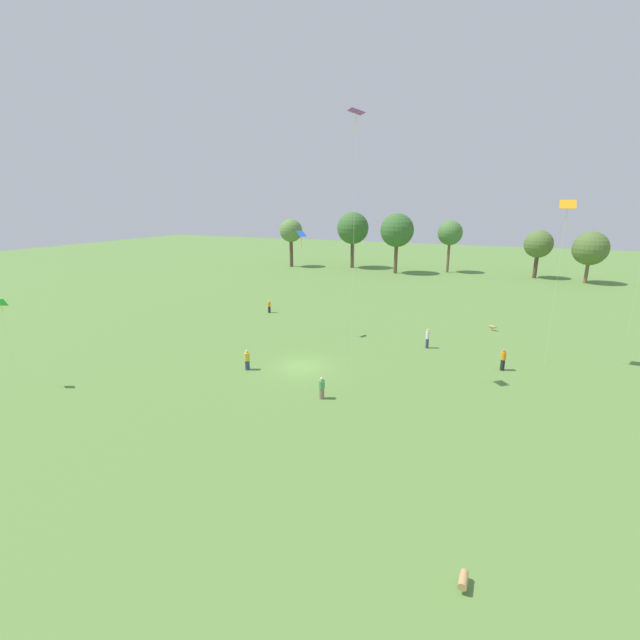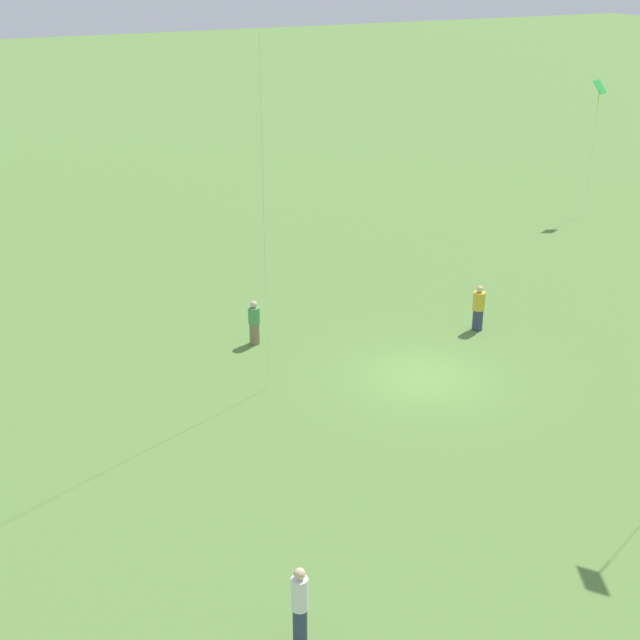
# 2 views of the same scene
# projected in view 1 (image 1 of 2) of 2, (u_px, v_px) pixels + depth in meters

# --- Properties ---
(ground_plane) EXTENTS (240.00, 240.00, 0.00)m
(ground_plane) POSITION_uv_depth(u_px,v_px,m) (302.00, 367.00, 35.93)
(ground_plane) COLOR #5B843D
(tree_0) EXTENTS (4.83, 4.83, 10.11)m
(tree_0) POSITION_uv_depth(u_px,v_px,m) (291.00, 231.00, 91.03)
(tree_0) COLOR brown
(tree_0) RESTS_ON ground_plane
(tree_1) EXTENTS (6.57, 6.57, 11.59)m
(tree_1) POSITION_uv_depth(u_px,v_px,m) (353.00, 228.00, 89.21)
(tree_1) COLOR brown
(tree_1) RESTS_ON ground_plane
(tree_2) EXTENTS (6.38, 6.38, 11.49)m
(tree_2) POSITION_uv_depth(u_px,v_px,m) (397.00, 231.00, 82.04)
(tree_2) COLOR brown
(tree_2) RESTS_ON ground_plane
(tree_3) EXTENTS (4.75, 4.75, 10.11)m
(tree_3) POSITION_uv_depth(u_px,v_px,m) (450.00, 233.00, 83.33)
(tree_3) COLOR brown
(tree_3) RESTS_ON ground_plane
(tree_4) EXTENTS (4.95, 4.95, 8.68)m
(tree_4) POSITION_uv_depth(u_px,v_px,m) (538.00, 244.00, 77.13)
(tree_4) COLOR brown
(tree_4) RESTS_ON ground_plane
(tree_5) EXTENTS (5.66, 5.66, 8.78)m
(tree_5) POSITION_uv_depth(u_px,v_px,m) (590.00, 249.00, 72.08)
(tree_5) COLOR brown
(tree_5) RESTS_ON ground_plane
(person_0) EXTENTS (0.36, 0.36, 1.90)m
(person_0) POSITION_uv_depth(u_px,v_px,m) (427.00, 338.00, 40.34)
(person_0) COLOR #333D5B
(person_0) RESTS_ON ground_plane
(person_1) EXTENTS (0.47, 0.47, 1.59)m
(person_1) POSITION_uv_depth(u_px,v_px,m) (269.00, 307.00, 53.54)
(person_1) COLOR #232328
(person_1) RESTS_ON ground_plane
(person_2) EXTENTS (0.61, 0.61, 1.71)m
(person_2) POSITION_uv_depth(u_px,v_px,m) (247.00, 360.00, 35.08)
(person_2) COLOR #333D5B
(person_2) RESTS_ON ground_plane
(person_3) EXTENTS (0.59, 0.59, 1.61)m
(person_3) POSITION_uv_depth(u_px,v_px,m) (322.00, 388.00, 29.87)
(person_3) COLOR #847056
(person_3) RESTS_ON ground_plane
(person_4) EXTENTS (0.55, 0.55, 1.80)m
(person_4) POSITION_uv_depth(u_px,v_px,m) (503.00, 360.00, 34.96)
(person_4) COLOR #232328
(person_4) RESTS_ON ground_plane
(kite_0) EXTENTS (1.18, 1.00, 13.53)m
(kite_0) POSITION_uv_depth(u_px,v_px,m) (567.00, 210.00, 33.26)
(kite_0) COLOR orange
(kite_0) RESTS_ON ground_plane
(kite_2) EXTENTS (1.35, 1.36, 19.16)m
(kite_2) POSITION_uv_depth(u_px,v_px,m) (356.00, 128.00, 27.96)
(kite_2) COLOR purple
(kite_2) RESTS_ON ground_plane
(kite_3) EXTENTS (0.96, 1.02, 10.68)m
(kite_3) POSITION_uv_depth(u_px,v_px,m) (301.00, 239.00, 41.61)
(kite_3) COLOR blue
(kite_3) RESTS_ON ground_plane
(kite_4) EXTENTS (0.87, 0.73, 6.82)m
(kite_4) POSITION_uv_depth(u_px,v_px,m) (1.00, 305.00, 30.32)
(kite_4) COLOR green
(kite_4) RESTS_ON ground_plane
(dog_0) EXTENTS (0.79, 0.54, 0.58)m
(dog_0) POSITION_uv_depth(u_px,v_px,m) (493.00, 327.00, 46.05)
(dog_0) COLOR tan
(dog_0) RESTS_ON ground_plane
(dog_1) EXTENTS (0.33, 0.79, 0.54)m
(dog_1) POSITION_uv_depth(u_px,v_px,m) (463.00, 579.00, 15.18)
(dog_1) COLOR tan
(dog_1) RESTS_ON ground_plane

